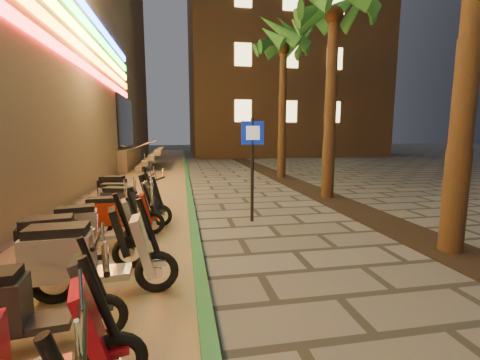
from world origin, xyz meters
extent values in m
plane|color=#474442|center=(0.00, 0.00, 0.00)|extent=(120.00, 120.00, 0.00)
cube|color=#8C7251|center=(-2.60, 10.00, 0.01)|extent=(3.40, 60.00, 0.01)
cube|color=#256234|center=(-0.90, 10.00, 0.05)|extent=(0.18, 60.00, 0.10)
cube|color=black|center=(3.60, 5.00, 0.01)|extent=(1.20, 40.00, 0.02)
cube|color=black|center=(-4.45, 18.00, 2.80)|extent=(0.08, 5.00, 3.00)
cube|color=gray|center=(-6.50, 18.00, 0.60)|extent=(5.00, 6.00, 1.20)
cube|color=#FF1414|center=(-4.45, 6.00, 4.50)|extent=(0.06, 26.00, 0.28)
cube|color=orange|center=(-4.45, 6.00, 5.05)|extent=(0.06, 26.00, 0.28)
cube|color=gray|center=(-3.50, 18.00, 0.15)|extent=(0.35, 5.00, 0.30)
cube|color=gray|center=(-3.15, 18.00, 0.45)|extent=(0.35, 5.00, 0.30)
cube|color=gray|center=(-2.80, 18.00, 0.75)|extent=(0.35, 5.00, 0.30)
cube|color=gray|center=(-2.45, 18.00, 1.05)|extent=(0.35, 5.00, 0.30)
cylinder|color=silver|center=(-3.90, 16.00, 1.25)|extent=(2.09, 0.06, 0.81)
cylinder|color=silver|center=(-3.90, 20.00, 1.25)|extent=(2.09, 0.06, 0.81)
cube|color=brown|center=(9.00, 32.00, 12.50)|extent=(18.00, 16.00, 25.00)
cube|color=#FFE58C|center=(4.00, 23.97, 4.00)|extent=(1.40, 0.06, 1.80)
cube|color=#FFE58C|center=(8.00, 23.97, 4.00)|extent=(1.40, 0.06, 1.80)
cube|color=#FFE58C|center=(12.00, 23.97, 4.00)|extent=(1.40, 0.06, 1.80)
cube|color=#FFE58C|center=(4.00, 23.97, 8.50)|extent=(1.40, 0.06, 1.80)
cube|color=#FFE58C|center=(8.00, 23.97, 8.50)|extent=(1.40, 0.06, 1.80)
cube|color=#FFE58C|center=(12.00, 23.97, 8.50)|extent=(1.40, 0.06, 1.80)
cube|color=#FFE58C|center=(12.00, 23.97, 13.00)|extent=(1.40, 0.06, 1.80)
cylinder|color=#472D19|center=(3.60, 2.00, 2.73)|extent=(0.40, 0.40, 5.45)
cylinder|color=#472D19|center=(3.60, 7.00, 2.85)|extent=(0.40, 0.40, 5.70)
sphere|color=#472D19|center=(3.60, 7.00, 5.70)|extent=(0.56, 0.56, 0.56)
cone|color=#22541A|center=(4.49, 7.00, 6.15)|extent=(0.60, 1.93, 1.52)
cone|color=#22541A|center=(4.28, 7.57, 6.15)|extent=(1.70, 1.86, 1.52)
cone|color=#22541A|center=(3.75, 7.87, 6.15)|extent=(2.00, 0.93, 1.52)
cone|color=#22541A|center=(3.16, 7.77, 6.15)|extent=(1.97, 1.48, 1.52)
cone|color=#22541A|center=(2.77, 7.30, 6.15)|extent=(1.22, 2.02, 1.52)
cylinder|color=#472D19|center=(3.60, 12.00, 2.98)|extent=(0.40, 0.40, 5.95)
sphere|color=#472D19|center=(3.60, 12.00, 5.95)|extent=(0.56, 0.56, 0.56)
cone|color=#22541A|center=(4.49, 12.00, 6.40)|extent=(0.60, 1.93, 1.52)
cone|color=#22541A|center=(4.28, 12.57, 6.40)|extent=(1.70, 1.86, 1.52)
cone|color=#22541A|center=(3.75, 12.87, 6.40)|extent=(2.00, 0.93, 1.52)
cone|color=#22541A|center=(3.16, 12.77, 6.40)|extent=(1.97, 1.48, 1.52)
cone|color=#22541A|center=(2.77, 12.30, 6.40)|extent=(1.22, 2.02, 1.52)
cone|color=#22541A|center=(2.77, 11.70, 6.40)|extent=(1.22, 2.02, 1.52)
cone|color=#22541A|center=(3.16, 11.23, 6.40)|extent=(1.97, 1.48, 1.52)
cone|color=#22541A|center=(3.75, 11.13, 6.40)|extent=(2.00, 0.93, 1.52)
cone|color=#22541A|center=(4.28, 11.43, 6.40)|extent=(1.70, 1.86, 1.52)
cylinder|color=black|center=(0.52, 4.60, 1.23)|extent=(0.08, 0.08, 2.46)
cube|color=#0D23AC|center=(0.52, 4.58, 2.12)|extent=(0.54, 0.06, 0.54)
cube|color=white|center=(0.52, 4.55, 2.12)|extent=(0.32, 0.04, 0.32)
cylinder|color=black|center=(-1.60, -1.28, 1.16)|extent=(0.20, 0.59, 0.05)
cube|color=maroon|center=(-1.83, -0.34, 0.62)|extent=(0.37, 0.47, 0.72)
cylinder|color=black|center=(-1.76, -0.32, 0.82)|extent=(0.29, 0.14, 0.76)
cylinder|color=black|center=(-1.71, -0.30, 1.15)|extent=(0.19, 0.59, 0.05)
cube|color=maroon|center=(-1.69, -0.30, 0.39)|extent=(0.25, 0.19, 0.06)
torus|color=black|center=(-1.95, 0.46, 0.25)|extent=(0.50, 0.15, 0.49)
cylinder|color=silver|center=(-1.95, 0.46, 0.25)|extent=(0.14, 0.11, 0.13)
cube|color=#222426|center=(-2.49, 0.39, 0.28)|extent=(0.56, 0.38, 0.08)
cube|color=#222426|center=(-2.08, 0.44, 0.57)|extent=(0.30, 0.41, 0.67)
cylinder|color=black|center=(-2.01, 0.45, 0.76)|extent=(0.27, 0.10, 0.70)
cylinder|color=black|center=(-1.97, 0.46, 1.06)|extent=(0.11, 0.55, 0.04)
cube|color=#222426|center=(-1.95, 0.46, 0.36)|extent=(0.22, 0.16, 0.06)
torus|color=black|center=(-2.71, 1.31, 0.29)|extent=(0.58, 0.14, 0.57)
cylinder|color=silver|center=(-2.71, 1.31, 0.29)|extent=(0.16, 0.12, 0.15)
torus|color=black|center=(-1.48, 1.38, 0.29)|extent=(0.58, 0.14, 0.57)
cylinder|color=silver|center=(-1.48, 1.38, 0.29)|extent=(0.16, 0.12, 0.15)
cube|color=silver|center=(-2.11, 1.34, 0.33)|extent=(0.63, 0.41, 0.09)
cube|color=silver|center=(-2.63, 1.31, 0.61)|extent=(0.80, 0.46, 0.55)
cube|color=black|center=(-2.63, 1.31, 0.93)|extent=(0.70, 0.39, 0.13)
cube|color=silver|center=(-1.64, 1.37, 0.66)|extent=(0.32, 0.46, 0.78)
cylinder|color=black|center=(-1.56, 1.38, 0.88)|extent=(0.31, 0.09, 0.82)
cylinder|color=black|center=(-1.50, 1.38, 1.24)|extent=(0.09, 0.64, 0.05)
cube|color=silver|center=(-1.48, 1.38, 0.42)|extent=(0.25, 0.17, 0.07)
torus|color=black|center=(-3.09, 1.99, 0.27)|extent=(0.55, 0.21, 0.54)
cylinder|color=silver|center=(-3.09, 1.99, 0.27)|extent=(0.16, 0.13, 0.15)
torus|color=black|center=(-1.95, 2.24, 0.27)|extent=(0.55, 0.21, 0.54)
cylinder|color=silver|center=(-1.95, 2.24, 0.27)|extent=(0.16, 0.13, 0.15)
cube|color=black|center=(-2.53, 2.11, 0.31)|extent=(0.63, 0.47, 0.08)
cube|color=black|center=(-3.01, 2.01, 0.57)|extent=(0.79, 0.54, 0.52)
cube|color=black|center=(-3.01, 2.01, 0.87)|extent=(0.70, 0.46, 0.12)
cube|color=black|center=(-2.09, 2.21, 0.62)|extent=(0.36, 0.46, 0.73)
cylinder|color=black|center=(-2.02, 2.22, 0.83)|extent=(0.29, 0.13, 0.77)
cylinder|color=black|center=(-1.97, 2.23, 1.16)|extent=(0.17, 0.60, 0.05)
cube|color=black|center=(-1.95, 2.24, 0.40)|extent=(0.25, 0.19, 0.06)
torus|color=black|center=(-3.01, 2.98, 0.25)|extent=(0.51, 0.20, 0.50)
cylinder|color=silver|center=(-3.01, 2.98, 0.25)|extent=(0.15, 0.12, 0.14)
torus|color=black|center=(-1.95, 3.21, 0.25)|extent=(0.51, 0.20, 0.50)
cylinder|color=silver|center=(-1.95, 3.21, 0.25)|extent=(0.15, 0.12, 0.14)
cube|color=#AAA9B1|center=(-2.49, 3.10, 0.29)|extent=(0.59, 0.44, 0.08)
cube|color=#AAA9B1|center=(-2.94, 3.00, 0.53)|extent=(0.74, 0.50, 0.48)
cube|color=black|center=(-2.94, 3.00, 0.81)|extent=(0.65, 0.43, 0.12)
cube|color=#AAA9B1|center=(-2.09, 3.19, 0.58)|extent=(0.33, 0.43, 0.68)
cylinder|color=black|center=(-2.02, 3.20, 0.78)|extent=(0.27, 0.12, 0.72)
cylinder|color=black|center=(-1.97, 3.21, 1.09)|extent=(0.16, 0.56, 0.04)
cube|color=#AAA9B1|center=(-1.95, 3.21, 0.37)|extent=(0.24, 0.18, 0.06)
torus|color=black|center=(-2.78, 3.92, 0.24)|extent=(0.49, 0.12, 0.48)
cylinder|color=silver|center=(-2.78, 3.92, 0.24)|extent=(0.13, 0.10, 0.13)
torus|color=black|center=(-1.75, 3.97, 0.24)|extent=(0.49, 0.12, 0.48)
cylinder|color=silver|center=(-1.75, 3.97, 0.24)|extent=(0.13, 0.10, 0.13)
cube|color=maroon|center=(-2.27, 3.94, 0.28)|extent=(0.53, 0.34, 0.07)
cube|color=maroon|center=(-2.71, 3.92, 0.51)|extent=(0.67, 0.39, 0.46)
cube|color=black|center=(-2.71, 3.92, 0.78)|extent=(0.59, 0.33, 0.11)
cube|color=maroon|center=(-1.88, 3.97, 0.56)|extent=(0.27, 0.38, 0.65)
cylinder|color=black|center=(-1.81, 3.97, 0.74)|extent=(0.26, 0.08, 0.69)
cylinder|color=black|center=(-1.77, 3.97, 1.04)|extent=(0.07, 0.54, 0.04)
cube|color=maroon|center=(-1.75, 3.97, 0.35)|extent=(0.21, 0.14, 0.06)
torus|color=black|center=(-2.65, 4.90, 0.25)|extent=(0.51, 0.25, 0.51)
cylinder|color=silver|center=(-2.65, 4.90, 0.25)|extent=(0.16, 0.14, 0.14)
torus|color=black|center=(-1.61, 4.56, 0.25)|extent=(0.51, 0.25, 0.51)
cylinder|color=silver|center=(-1.61, 4.56, 0.25)|extent=(0.16, 0.14, 0.14)
cube|color=#25262A|center=(-2.14, 4.73, 0.29)|extent=(0.62, 0.48, 0.08)
cube|color=#25262A|center=(-2.58, 4.87, 0.54)|extent=(0.77, 0.57, 0.49)
cube|color=black|center=(-2.58, 4.87, 0.82)|extent=(0.67, 0.49, 0.12)
cube|color=#25262A|center=(-1.74, 4.60, 0.59)|extent=(0.37, 0.45, 0.69)
cylinder|color=black|center=(-1.67, 4.58, 0.78)|extent=(0.28, 0.15, 0.73)
cylinder|color=black|center=(-1.63, 4.57, 1.10)|extent=(0.22, 0.55, 0.04)
cube|color=#25262A|center=(-1.61, 4.56, 0.37)|extent=(0.25, 0.20, 0.06)
torus|color=black|center=(-2.91, 5.69, 0.25)|extent=(0.50, 0.15, 0.49)
cylinder|color=silver|center=(-2.91, 5.69, 0.25)|extent=(0.14, 0.11, 0.13)
torus|color=black|center=(-1.85, 5.57, 0.25)|extent=(0.50, 0.15, 0.49)
cylinder|color=silver|center=(-1.85, 5.57, 0.25)|extent=(0.14, 0.11, 0.13)
cube|color=white|center=(-2.39, 5.63, 0.28)|extent=(0.55, 0.38, 0.08)
cube|color=white|center=(-2.83, 5.68, 0.52)|extent=(0.70, 0.43, 0.47)
cube|color=black|center=(-2.83, 5.68, 0.80)|extent=(0.62, 0.37, 0.11)
cube|color=white|center=(-1.99, 5.59, 0.57)|extent=(0.29, 0.40, 0.67)
cylinder|color=black|center=(-1.92, 5.58, 0.76)|extent=(0.27, 0.09, 0.70)
cylinder|color=black|center=(-1.87, 5.57, 1.06)|extent=(0.10, 0.55, 0.04)
cube|color=white|center=(-1.85, 5.57, 0.36)|extent=(0.22, 0.15, 0.06)
torus|color=black|center=(-3.15, 6.66, 0.27)|extent=(0.54, 0.18, 0.53)
cylinder|color=silver|center=(-3.15, 6.66, 0.27)|extent=(0.16, 0.12, 0.14)
torus|color=black|center=(-2.01, 6.49, 0.27)|extent=(0.54, 0.18, 0.53)
cylinder|color=silver|center=(-2.01, 6.49, 0.27)|extent=(0.16, 0.12, 0.14)
cube|color=black|center=(-2.59, 6.58, 0.31)|extent=(0.61, 0.43, 0.08)
cube|color=black|center=(-3.07, 6.65, 0.56)|extent=(0.77, 0.49, 0.51)
cube|color=black|center=(-3.07, 6.65, 0.86)|extent=(0.68, 0.42, 0.12)
cube|color=black|center=(-2.16, 6.51, 0.61)|extent=(0.33, 0.45, 0.72)
cylinder|color=black|center=(-2.08, 6.50, 0.82)|extent=(0.29, 0.11, 0.76)
cylinder|color=black|center=(-2.03, 6.49, 1.15)|extent=(0.13, 0.59, 0.04)
cube|color=black|center=(-2.01, 6.49, 0.39)|extent=(0.24, 0.18, 0.06)
camera|label=1|loc=(-1.12, -2.78, 2.09)|focal=24.00mm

